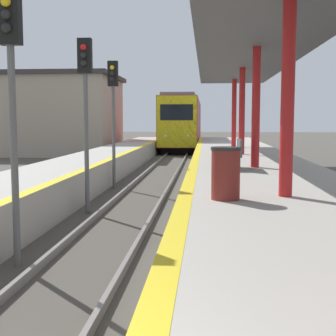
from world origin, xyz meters
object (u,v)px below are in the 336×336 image
at_px(trash_bin, 226,173).
at_px(train, 184,123).
at_px(signal_near, 11,76).
at_px(signal_far, 113,100).
at_px(signal_mid, 85,92).
at_px(bench, 235,153).

bearing_deg(trash_bin, train, 94.03).
xyz_separation_m(signal_near, signal_far, (-0.16, 9.31, 0.00)).
bearing_deg(train, trash_bin, -85.97).
height_order(signal_mid, signal_far, same).
xyz_separation_m(signal_mid, trash_bin, (3.55, -3.40, -1.72)).
height_order(train, trash_bin, train).
bearing_deg(bench, signal_near, -120.64).
xyz_separation_m(signal_far, bench, (4.27, -2.37, -1.74)).
xyz_separation_m(signal_near, trash_bin, (3.58, 1.25, -1.72)).
distance_m(train, signal_mid, 31.05).
bearing_deg(trash_bin, signal_near, -160.72).
relative_size(signal_far, trash_bin, 4.66).
bearing_deg(signal_far, signal_near, -89.02).
bearing_deg(signal_mid, signal_near, -90.36).
xyz_separation_m(trash_bin, bench, (0.54, 5.69, -0.02)).
distance_m(train, signal_far, 26.41).
height_order(signal_far, bench, signal_far).
relative_size(signal_near, trash_bin, 4.66).
distance_m(train, trash_bin, 34.52).
distance_m(signal_far, bench, 5.18).
bearing_deg(trash_bin, bench, 84.62).
bearing_deg(signal_near, train, 88.15).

